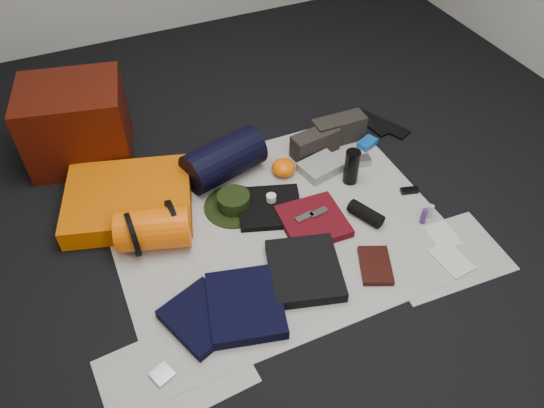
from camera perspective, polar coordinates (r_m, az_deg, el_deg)
name	(u,v)px	position (r m, az deg, el deg)	size (l,w,h in m)	color
floor	(277,228)	(2.69, 0.53, -2.58)	(4.50, 4.50, 0.02)	black
newspaper_mat	(277,226)	(2.68, 0.54, -2.39)	(1.60, 1.30, 0.01)	silver
newspaper_sheet_front_left	(175,372)	(2.26, -10.41, -17.31)	(0.58, 0.40, 0.00)	silver
newspaper_sheet_front_right	(443,256)	(2.68, 17.93, -5.32)	(0.58, 0.40, 0.00)	silver
red_cabinet	(76,123)	(3.14, -20.32, 8.15)	(0.54, 0.45, 0.45)	#450F05
sleeping_pad	(129,200)	(2.82, -15.14, 0.46)	(0.63, 0.52, 0.11)	#EB6302
stuff_sack	(154,229)	(2.59, -12.63, -2.62)	(0.20, 0.20, 0.35)	#FD5F04
sack_strap_left	(133,234)	(2.58, -14.77, -3.17)	(0.22, 0.22, 0.03)	black
sack_strap_right	(174,222)	(2.59, -10.54, -1.87)	(0.22, 0.22, 0.03)	black
navy_duffel	(224,159)	(2.88, -5.21, 4.81)	(0.23, 0.23, 0.43)	black
boonie_brim	(234,206)	(2.77, -4.09, -0.24)	(0.32, 0.32, 0.01)	black
boonie_crown	(234,201)	(2.74, -4.14, 0.37)	(0.17, 0.17, 0.07)	black
hiking_boot_left	(315,143)	(3.06, 4.65, 6.56)	(0.28, 0.11, 0.14)	#2A2521
hiking_boot_right	(339,130)	(3.16, 7.20, 7.94)	(0.31, 0.12, 0.16)	#2A2521
flip_flop_left	(372,123)	(3.37, 10.76, 8.55)	(0.10, 0.27, 0.02)	black
flip_flop_right	(387,127)	(3.36, 12.25, 8.12)	(0.10, 0.27, 0.02)	black
trousers_navy_a	(201,317)	(2.34, -7.59, -11.98)	(0.26, 0.30, 0.05)	black
trousers_navy_b	(245,305)	(2.35, -2.89, -10.80)	(0.32, 0.36, 0.06)	black
trousers_charcoal	(305,270)	(2.46, 3.54, -7.11)	(0.32, 0.37, 0.06)	black
black_tshirt	(270,207)	(2.74, -0.22, -0.35)	(0.32, 0.30, 0.03)	black
red_shirt	(313,221)	(2.68, 4.45, -1.86)	(0.31, 0.31, 0.04)	#530911
orange_stuff_sack	(283,168)	(2.93, 1.24, 3.95)	(0.13, 0.13, 0.09)	#FD5F04
first_aid_pouch	(321,167)	(2.97, 5.24, 3.99)	(0.22, 0.17, 0.06)	gray
water_bottle	(352,167)	(2.88, 8.56, 3.98)	(0.08, 0.08, 0.20)	black
speaker	(366,214)	(2.72, 10.05, -1.03)	(0.07, 0.07, 0.19)	black
compact_camera	(360,161)	(3.04, 9.50, 4.58)	(0.11, 0.07, 0.04)	#A0A0A4
cyan_case	(367,143)	(3.18, 10.22, 6.46)	(0.12, 0.07, 0.04)	#1051A4
toiletry_purple	(424,216)	(2.77, 16.00, -1.25)	(0.03, 0.03, 0.09)	#46226E
toiletry_clear	(430,212)	(2.80, 16.64, -0.80)	(0.03, 0.03, 0.08)	#ACB1AC
paperback_book	(375,265)	(2.54, 11.06, -6.50)	(0.14, 0.22, 0.03)	black
map_booklet	(452,260)	(2.67, 18.76, -5.71)	(0.13, 0.19, 0.01)	silver
map_printout	(442,235)	(2.76, 17.86, -3.22)	(0.13, 0.17, 0.01)	silver
sunglasses	(409,190)	(2.93, 14.56, 1.42)	(0.10, 0.04, 0.02)	black
key_cluster	(162,374)	(2.25, -11.74, -17.51)	(0.08, 0.08, 0.01)	#A0A0A4
tape_roll	(271,198)	(2.74, -0.09, 0.67)	(0.05, 0.05, 0.04)	silver
energy_bar_a	(305,217)	(2.65, 3.52, -1.43)	(0.10, 0.04, 0.01)	#A0A0A4
energy_bar_b	(319,212)	(2.68, 5.05, -0.92)	(0.10, 0.04, 0.01)	#A0A0A4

